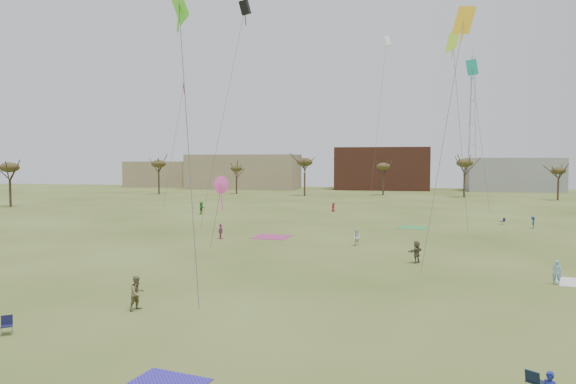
% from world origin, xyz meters
% --- Properties ---
extents(ground, '(260.00, 260.00, 0.00)m').
position_xyz_m(ground, '(0.00, 0.00, 0.00)').
color(ground, '#404F18').
rests_on(ground, ground).
extents(spectator_fore_b, '(1.03, 1.13, 1.88)m').
position_xyz_m(spectator_fore_b, '(-4.71, -5.70, 0.94)').
color(spectator_fore_b, olive).
rests_on(spectator_fore_b, ground).
extents(spectator_fore_c, '(1.45, 1.62, 1.79)m').
position_xyz_m(spectator_fore_c, '(10.75, 10.92, 0.89)').
color(spectator_fore_c, brown).
rests_on(spectator_fore_c, ground).
extents(flyer_mid_c, '(0.68, 0.54, 1.64)m').
position_xyz_m(flyer_mid_c, '(19.55, 5.41, 0.82)').
color(flyer_mid_c, '#7AA6CC').
rests_on(flyer_mid_c, ground).
extents(spectator_mid_d, '(0.46, 0.96, 1.59)m').
position_xyz_m(spectator_mid_d, '(-8.86, 19.78, 0.80)').
color(spectator_mid_d, '#AF4985').
rests_on(spectator_mid_d, ground).
extents(spectator_mid_e, '(1.00, 0.93, 1.64)m').
position_xyz_m(spectator_mid_e, '(5.44, 18.30, 0.82)').
color(spectator_mid_e, white).
rests_on(spectator_mid_e, ground).
extents(flyer_far_a, '(0.83, 1.82, 1.89)m').
position_xyz_m(flyer_far_a, '(-20.24, 43.33, 0.94)').
color(flyer_far_a, '#317D29').
rests_on(flyer_far_a, ground).
extents(flyer_far_b, '(0.78, 0.83, 1.43)m').
position_xyz_m(flyer_far_b, '(-0.84, 51.44, 0.72)').
color(flyer_far_b, maroon).
rests_on(flyer_far_b, ground).
extents(flyer_far_c, '(0.74, 1.04, 1.46)m').
position_xyz_m(flyer_far_c, '(25.38, 35.80, 0.73)').
color(flyer_far_c, navy).
rests_on(flyer_far_c, ground).
extents(blanket_plum, '(4.08, 4.08, 0.03)m').
position_xyz_m(blanket_plum, '(-3.94, 22.25, 0.00)').
color(blanket_plum, '#AC3573').
rests_on(blanket_plum, ground).
extents(blanket_olive, '(3.96, 3.96, 0.03)m').
position_xyz_m(blanket_olive, '(11.10, 33.36, 0.00)').
color(blanket_olive, green).
rests_on(blanket_olive, ground).
extents(camp_chair_left, '(0.73, 0.74, 0.87)m').
position_xyz_m(camp_chair_left, '(-8.75, -10.66, 0.26)').
color(camp_chair_left, '#131536').
rests_on(camp_chair_left, ground).
extents(camp_chair_right, '(0.69, 0.67, 0.87)m').
position_xyz_m(camp_chair_right, '(22.48, 38.76, 0.26)').
color(camp_chair_right, '#15173B').
rests_on(camp_chair_right, ground).
extents(kites_aloft, '(69.62, 70.55, 27.88)m').
position_xyz_m(kites_aloft, '(0.19, 33.05, 21.82)').
color(kites_aloft, red).
rests_on(kites_aloft, ground).
extents(tree_line, '(117.44, 49.32, 8.91)m').
position_xyz_m(tree_line, '(-2.85, 79.12, 7.09)').
color(tree_line, '#3A2B1E').
rests_on(tree_line, ground).
extents(building_tan, '(32.00, 14.00, 10.00)m').
position_xyz_m(building_tan, '(-35.00, 115.00, 5.00)').
color(building_tan, '#937F60').
rests_on(building_tan, ground).
extents(building_brick, '(26.00, 16.00, 12.00)m').
position_xyz_m(building_brick, '(5.00, 120.00, 6.00)').
color(building_brick, brown).
rests_on(building_brick, ground).
extents(building_grey, '(24.00, 12.00, 9.00)m').
position_xyz_m(building_grey, '(40.00, 118.00, 4.50)').
color(building_grey, gray).
rests_on(building_grey, ground).
extents(building_tan_west, '(20.00, 12.00, 8.00)m').
position_xyz_m(building_tan_west, '(-65.00, 122.00, 4.00)').
color(building_tan_west, '#937F60').
rests_on(building_tan_west, ground).
extents(radio_tower, '(1.51, 1.72, 41.00)m').
position_xyz_m(radio_tower, '(30.00, 125.00, 19.21)').
color(radio_tower, '#9EA3A8').
rests_on(radio_tower, ground).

